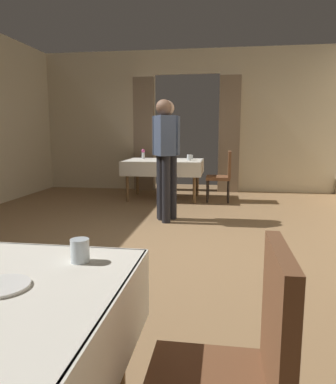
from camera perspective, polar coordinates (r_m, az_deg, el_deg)
name	(u,v)px	position (r m, az deg, el deg)	size (l,w,h in m)	color
ground	(148,248)	(4.11, -3.10, -8.71)	(10.08, 10.08, 0.00)	olive
wall_back	(186,121)	(8.05, 2.91, 11.02)	(6.40, 0.27, 3.00)	beige
dining_table_mid	(164,164)	(6.99, -0.66, 4.34)	(1.47, 1.04, 0.75)	brown
chair_near_right	(237,372)	(1.32, 10.81, -25.91)	(0.44, 0.44, 0.93)	black
chair_mid_right	(223,174)	(6.81, 8.58, 2.86)	(0.44, 0.44, 0.93)	black
plate_near_a	(1,286)	(1.40, -24.74, -13.25)	(0.20, 0.20, 0.01)	white
glass_near_d	(80,251)	(1.54, -13.62, -8.90)	(0.08, 0.08, 0.10)	silver
flower_vase_mid	(143,154)	(7.29, -3.90, 6.02)	(0.07, 0.07, 0.19)	silver
glass_mid_b	(191,157)	(7.23, 3.61, 5.51)	(0.08, 0.08, 0.08)	silver
glass_mid_c	(189,157)	(6.84, 3.33, 5.42)	(0.08, 0.08, 0.11)	silver
plate_mid_d	(169,159)	(7.19, 0.23, 5.23)	(0.22, 0.22, 0.01)	white
person_waiter_by_doorway	(164,150)	(5.14, -0.65, 6.57)	(0.37, 0.42, 1.72)	black
person_diner_standing_aside	(167,150)	(5.30, -0.22, 6.65)	(0.37, 0.23, 1.72)	black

